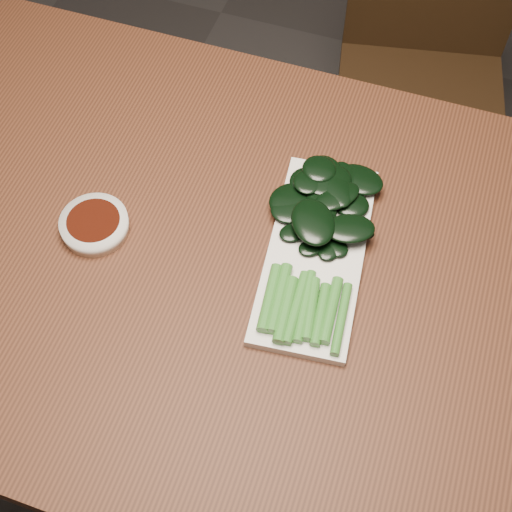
% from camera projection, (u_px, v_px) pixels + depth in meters
% --- Properties ---
extents(ground, '(6.00, 6.00, 0.00)m').
position_uv_depth(ground, '(245.00, 428.00, 1.65)').
color(ground, '#2F2D2C').
rests_on(ground, ground).
extents(table, '(1.40, 0.80, 0.75)m').
position_uv_depth(table, '(240.00, 284.00, 1.08)').
color(table, '#492514').
rests_on(table, ground).
extents(chair_far, '(0.44, 0.44, 0.89)m').
position_uv_depth(chair_far, '(424.00, 64.00, 1.60)').
color(chair_far, black).
rests_on(chair_far, ground).
extents(sauce_bowl, '(0.10, 0.10, 0.02)m').
position_uv_depth(sauce_bowl, '(95.00, 225.00, 1.03)').
color(sauce_bowl, white).
rests_on(sauce_bowl, table).
extents(serving_plate, '(0.17, 0.33, 0.01)m').
position_uv_depth(serving_plate, '(316.00, 253.00, 1.01)').
color(serving_plate, white).
rests_on(serving_plate, table).
extents(gai_lan, '(0.18, 0.32, 0.03)m').
position_uv_depth(gai_lan, '(319.00, 227.00, 1.01)').
color(gai_lan, '#3B822D').
rests_on(gai_lan, serving_plate).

